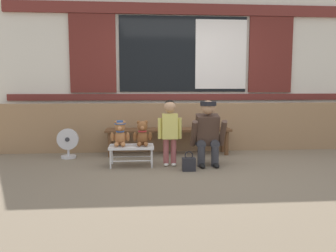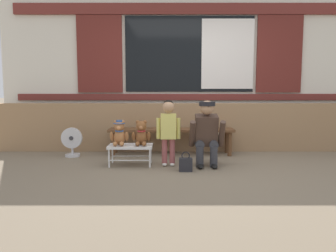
{
  "view_description": "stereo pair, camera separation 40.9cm",
  "coord_description": "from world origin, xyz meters",
  "views": [
    {
      "loc": [
        -0.81,
        -4.58,
        1.14
      ],
      "look_at": [
        -0.4,
        0.51,
        0.55
      ],
      "focal_mm": 36.14,
      "sensor_mm": 36.0,
      "label": 1
    },
    {
      "loc": [
        -0.4,
        -4.6,
        1.14
      ],
      "look_at": [
        -0.4,
        0.51,
        0.55
      ],
      "focal_mm": 36.14,
      "sensor_mm": 36.0,
      "label": 2
    }
  ],
  "objects": [
    {
      "name": "shop_facade",
      "position": [
        0.0,
        1.94,
        1.9
      ],
      "size": [
        7.06,
        0.26,
        3.8
      ],
      "color": "silver",
      "rests_on": "ground"
    },
    {
      "name": "child_standing",
      "position": [
        -0.4,
        0.22,
        0.59
      ],
      "size": [
        0.35,
        0.18,
        0.96
      ],
      "color": "#994C4C",
      "rests_on": "ground"
    },
    {
      "name": "brick_low_wall",
      "position": [
        0.0,
        1.43,
        0.42
      ],
      "size": [
        6.92,
        0.25,
        0.85
      ],
      "primitive_type": "cube",
      "color": "#997551",
      "rests_on": "ground"
    },
    {
      "name": "teddy_bear_plain",
      "position": [
        -0.79,
        0.26,
        0.46
      ],
      "size": [
        0.28,
        0.26,
        0.36
      ],
      "color": "brown",
      "rests_on": "small_display_bench"
    },
    {
      "name": "wooden_bench_long",
      "position": [
        -0.35,
        1.06,
        0.37
      ],
      "size": [
        2.1,
        0.4,
        0.44
      ],
      "color": "brown",
      "rests_on": "ground"
    },
    {
      "name": "ground_plane",
      "position": [
        0.0,
        0.0,
        0.0
      ],
      "size": [
        60.0,
        60.0,
        0.0
      ],
      "primitive_type": "plane",
      "color": "#756651"
    },
    {
      "name": "adult_crouching",
      "position": [
        0.16,
        0.22,
        0.48
      ],
      "size": [
        0.5,
        0.49,
        0.95
      ],
      "color": "#333338",
      "rests_on": "ground"
    },
    {
      "name": "floor_fan",
      "position": [
        -1.98,
        0.88,
        0.24
      ],
      "size": [
        0.34,
        0.24,
        0.48
      ],
      "color": "silver",
      "rests_on": "ground"
    },
    {
      "name": "handbag_on_ground",
      "position": [
        -0.16,
        -0.1,
        0.1
      ],
      "size": [
        0.18,
        0.11,
        0.27
      ],
      "color": "#232328",
      "rests_on": "ground"
    },
    {
      "name": "teddy_bear_with_hat",
      "position": [
        -1.11,
        0.26,
        0.47
      ],
      "size": [
        0.28,
        0.27,
        0.36
      ],
      "color": "#A86B3D",
      "rests_on": "small_display_bench"
    },
    {
      "name": "small_display_bench",
      "position": [
        -0.95,
        0.26,
        0.27
      ],
      "size": [
        0.64,
        0.36,
        0.3
      ],
      "color": "silver",
      "rests_on": "ground"
    }
  ]
}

